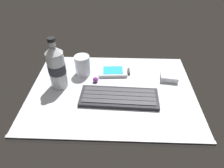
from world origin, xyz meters
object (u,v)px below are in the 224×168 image
(keyboard, at_px, (119,97))
(handheld_device, at_px, (114,72))
(juice_cup, at_px, (83,66))
(trackball_mouse, at_px, (95,80))
(charger_block, at_px, (169,77))
(water_bottle, at_px, (57,67))

(keyboard, relative_size, handheld_device, 2.24)
(juice_cup, height_order, trackball_mouse, juice_cup)
(handheld_device, xyz_separation_m, juice_cup, (-0.14, -0.01, 0.03))
(juice_cup, distance_m, charger_block, 0.37)
(juice_cup, bearing_deg, trackball_mouse, -44.16)
(keyboard, distance_m, handheld_device, 0.17)
(charger_block, bearing_deg, trackball_mouse, -174.91)
(charger_block, bearing_deg, water_bottle, -172.97)
(water_bottle, distance_m, charger_block, 0.46)
(juice_cup, bearing_deg, water_bottle, -133.86)
(water_bottle, bearing_deg, trackball_mouse, 11.19)
(juice_cup, xyz_separation_m, charger_block, (0.36, -0.03, -0.03))
(juice_cup, distance_m, trackball_mouse, 0.09)
(water_bottle, bearing_deg, handheld_device, 23.17)
(juice_cup, bearing_deg, charger_block, -4.68)
(keyboard, height_order, handheld_device, keyboard)
(water_bottle, relative_size, charger_block, 2.97)
(water_bottle, xyz_separation_m, trackball_mouse, (0.14, 0.03, -0.08))
(keyboard, xyz_separation_m, handheld_device, (-0.02, 0.17, -0.00))
(keyboard, distance_m, water_bottle, 0.26)
(keyboard, xyz_separation_m, charger_block, (0.21, 0.13, 0.00))
(keyboard, xyz_separation_m, juice_cup, (-0.16, 0.16, 0.03))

